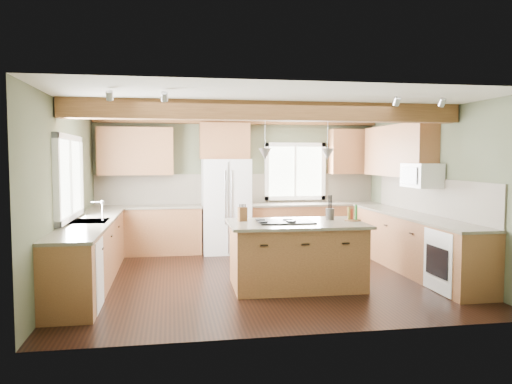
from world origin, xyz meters
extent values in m
plane|color=black|center=(0.00, 0.00, 0.00)|extent=(5.60, 5.60, 0.00)
plane|color=silver|center=(0.00, 0.00, 2.60)|extent=(5.60, 5.60, 0.00)
plane|color=#4D543C|center=(0.00, 2.50, 1.30)|extent=(5.60, 0.00, 5.60)
plane|color=#4D543C|center=(-2.80, 0.00, 1.30)|extent=(0.00, 5.00, 5.00)
plane|color=#4D543C|center=(2.80, 0.00, 1.30)|extent=(0.00, 5.00, 5.00)
cube|color=#502E16|center=(0.00, -0.59, 2.47)|extent=(5.55, 0.26, 0.26)
cube|color=#502E16|center=(0.00, 2.40, 2.54)|extent=(5.55, 0.20, 0.10)
cube|color=brown|center=(0.00, 2.48, 1.21)|extent=(5.58, 0.03, 0.58)
cube|color=brown|center=(2.78, 0.05, 1.21)|extent=(0.03, 3.70, 0.58)
cube|color=brown|center=(-1.79, 2.20, 0.44)|extent=(2.02, 0.60, 0.88)
cube|color=#453F32|center=(-1.79, 2.20, 0.90)|extent=(2.06, 0.64, 0.04)
cube|color=brown|center=(1.49, 2.20, 0.44)|extent=(2.62, 0.60, 0.88)
cube|color=#453F32|center=(1.49, 2.20, 0.90)|extent=(2.66, 0.64, 0.04)
cube|color=brown|center=(-2.50, 0.05, 0.44)|extent=(0.60, 3.70, 0.88)
cube|color=#453F32|center=(-2.50, 0.05, 0.90)|extent=(0.64, 3.74, 0.04)
cube|color=brown|center=(2.50, 0.05, 0.44)|extent=(0.60, 3.70, 0.88)
cube|color=#453F32|center=(2.50, 0.05, 0.90)|extent=(0.64, 3.74, 0.04)
cube|color=brown|center=(-1.99, 2.33, 1.95)|extent=(1.40, 0.35, 0.90)
cube|color=brown|center=(-0.30, 2.33, 2.15)|extent=(0.96, 0.35, 0.70)
cube|color=brown|center=(2.62, 0.90, 1.95)|extent=(0.35, 2.20, 0.90)
cube|color=brown|center=(2.30, 2.33, 1.95)|extent=(0.90, 0.35, 0.90)
cube|color=white|center=(-2.78, 0.05, 1.55)|extent=(0.04, 1.60, 1.05)
cube|color=white|center=(1.15, 2.48, 1.55)|extent=(1.10, 0.04, 1.00)
cube|color=#262628|center=(-2.50, 0.05, 0.91)|extent=(0.50, 0.65, 0.03)
cylinder|color=#B2B2B7|center=(-2.32, 0.05, 1.05)|extent=(0.02, 0.02, 0.28)
cube|color=white|center=(-2.49, -1.25, 0.43)|extent=(0.60, 0.60, 0.84)
cube|color=white|center=(2.49, -1.25, 0.43)|extent=(0.60, 0.72, 0.84)
cube|color=white|center=(2.58, -0.05, 1.55)|extent=(0.40, 0.70, 0.38)
cone|color=#B2B2B7|center=(-0.05, -0.57, 1.88)|extent=(0.18, 0.18, 0.16)
cone|color=#B2B2B7|center=(0.85, -0.60, 1.88)|extent=(0.18, 0.18, 0.16)
cube|color=white|center=(-0.30, 2.12, 0.90)|extent=(0.90, 0.74, 1.80)
cube|color=olive|center=(0.40, -0.59, 0.44)|extent=(1.82, 1.14, 0.88)
cube|color=#453F32|center=(0.40, -0.59, 0.90)|extent=(1.94, 1.26, 0.04)
cube|color=black|center=(0.25, -0.58, 0.93)|extent=(0.79, 0.54, 0.02)
cube|color=brown|center=(-0.33, -0.34, 1.02)|extent=(0.14, 0.11, 0.20)
cylinder|color=#484039|center=(0.95, -0.41, 1.00)|extent=(0.13, 0.13, 0.17)
camera|label=1|loc=(-1.34, -7.38, 1.84)|focal=35.00mm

